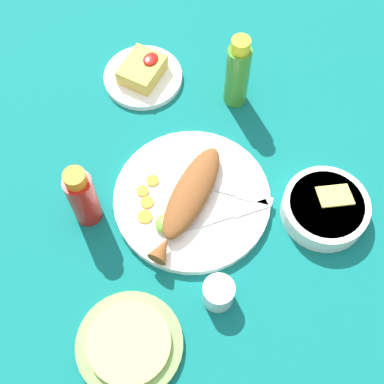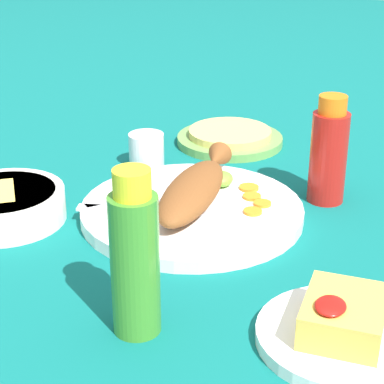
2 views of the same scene
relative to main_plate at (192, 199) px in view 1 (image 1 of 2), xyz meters
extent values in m
plane|color=#0C605B|center=(0.00, 0.00, -0.01)|extent=(4.00, 4.00, 0.00)
cylinder|color=white|center=(0.00, 0.00, 0.00)|extent=(0.30, 0.30, 0.02)
ellipsoid|color=brown|center=(0.00, 0.00, 0.03)|extent=(0.21, 0.08, 0.04)
cone|color=brown|center=(-0.13, -0.01, 0.03)|extent=(0.05, 0.04, 0.04)
cube|color=silver|center=(0.03, -0.02, 0.01)|extent=(0.03, 0.11, 0.00)
cube|color=silver|center=(0.05, -0.11, 0.01)|extent=(0.03, 0.07, 0.00)
cube|color=silver|center=(-0.04, -0.05, 0.01)|extent=(0.09, 0.09, 0.00)
cube|color=silver|center=(0.03, -0.11, 0.01)|extent=(0.06, 0.06, 0.00)
cylinder|color=orange|center=(-0.01, 0.08, 0.01)|extent=(0.02, 0.02, 0.00)
cylinder|color=orange|center=(-0.03, 0.09, 0.01)|extent=(0.02, 0.02, 0.00)
cylinder|color=orange|center=(-0.05, 0.07, 0.01)|extent=(0.03, 0.03, 0.00)
cylinder|color=orange|center=(-0.08, 0.06, 0.01)|extent=(0.03, 0.03, 0.00)
ellipsoid|color=#6BB233|center=(-0.08, 0.02, 0.02)|extent=(0.04, 0.03, 0.02)
cylinder|color=#B21914|center=(-0.12, 0.16, 0.06)|extent=(0.05, 0.05, 0.13)
cylinder|color=orange|center=(-0.12, 0.16, 0.13)|extent=(0.04, 0.04, 0.03)
cylinder|color=#3D8428|center=(0.26, 0.03, 0.07)|extent=(0.05, 0.05, 0.15)
cylinder|color=yellow|center=(0.26, 0.03, 0.15)|extent=(0.04, 0.04, 0.03)
cylinder|color=silver|center=(-0.15, -0.13, 0.02)|extent=(0.06, 0.06, 0.06)
cylinder|color=white|center=(-0.15, -0.13, 0.00)|extent=(0.05, 0.05, 0.02)
cylinder|color=white|center=(0.22, 0.23, 0.00)|extent=(0.17, 0.17, 0.01)
cube|color=gold|center=(0.22, 0.23, 0.02)|extent=(0.09, 0.08, 0.04)
ellipsoid|color=#AD140F|center=(0.24, 0.22, 0.04)|extent=(0.04, 0.03, 0.01)
cylinder|color=white|center=(0.09, -0.24, 0.01)|extent=(0.16, 0.16, 0.04)
cylinder|color=olive|center=(0.09, -0.24, 0.03)|extent=(0.14, 0.14, 0.02)
cube|color=gold|center=(0.12, -0.24, 0.04)|extent=(0.09, 0.09, 0.02)
cylinder|color=#6B9E4C|center=(-0.29, -0.03, 0.00)|extent=(0.18, 0.18, 0.01)
cylinder|color=#E0C666|center=(-0.29, -0.03, 0.01)|extent=(0.14, 0.14, 0.01)
camera|label=1|loc=(-0.41, -0.21, 0.92)|focal=50.00mm
camera|label=2|loc=(0.80, 0.28, 0.41)|focal=65.00mm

